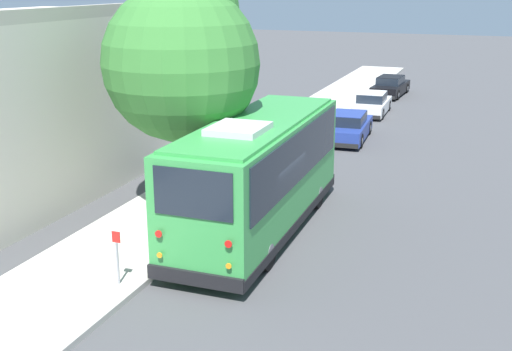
% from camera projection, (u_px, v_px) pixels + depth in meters
% --- Properties ---
extents(ground_plane, '(160.00, 160.00, 0.00)m').
position_uv_depth(ground_plane, '(256.00, 241.00, 18.76)').
color(ground_plane, '#474749').
extents(sidewalk_slab, '(80.00, 3.45, 0.15)m').
position_uv_depth(sidewalk_slab, '(154.00, 224.00, 19.88)').
color(sidewalk_slab, beige).
rests_on(sidewalk_slab, ground).
extents(curb_strip, '(80.00, 0.14, 0.15)m').
position_uv_depth(curb_strip, '(207.00, 231.00, 19.28)').
color(curb_strip, '#AAA69D').
rests_on(curb_strip, ground).
extents(shuttle_bus, '(9.18, 2.85, 3.60)m').
position_uv_depth(shuttle_bus, '(259.00, 170.00, 18.97)').
color(shuttle_bus, green).
rests_on(shuttle_bus, ground).
extents(parked_sedan_blue, '(4.67, 2.01, 1.33)m').
position_uv_depth(parked_sedan_blue, '(348.00, 127.00, 30.50)').
color(parked_sedan_blue, navy).
rests_on(parked_sedan_blue, ground).
extents(parked_sedan_white, '(4.32, 1.84, 1.26)m').
position_uv_depth(parked_sedan_white, '(372.00, 104.00, 36.45)').
color(parked_sedan_white, silver).
rests_on(parked_sedan_white, ground).
extents(parked_sedan_black, '(4.76, 1.96, 1.30)m').
position_uv_depth(parked_sedan_black, '(390.00, 86.00, 42.36)').
color(parked_sedan_black, black).
rests_on(parked_sedan_black, ground).
extents(street_tree, '(4.83, 4.83, 7.89)m').
position_uv_depth(street_tree, '(183.00, 52.00, 19.50)').
color(street_tree, brown).
rests_on(street_tree, sidewalk_slab).
extents(sign_post_near, '(0.06, 0.22, 1.37)m').
position_uv_depth(sign_post_near, '(117.00, 257.00, 15.57)').
color(sign_post_near, gray).
rests_on(sign_post_near, sidewalk_slab).
extents(sign_post_far, '(0.06, 0.22, 1.45)m').
position_uv_depth(sign_post_far, '(159.00, 227.00, 17.39)').
color(sign_post_far, gray).
rests_on(sign_post_far, sidewalk_slab).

